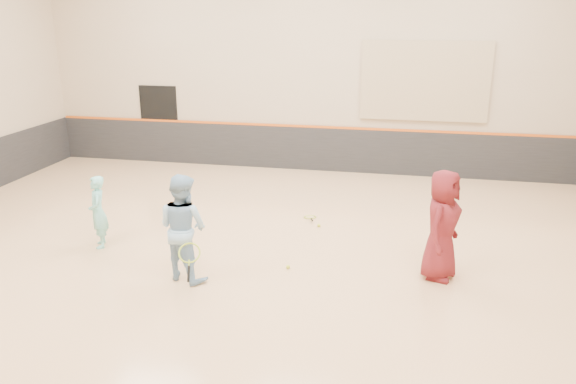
% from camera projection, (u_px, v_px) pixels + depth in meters
% --- Properties ---
extents(room, '(15.04, 12.04, 6.22)m').
position_uv_depth(room, '(260.00, 216.00, 9.70)').
color(room, tan).
rests_on(room, ground).
extents(wainscot_back, '(14.90, 0.04, 1.20)m').
position_uv_depth(wainscot_back, '(315.00, 149.00, 15.33)').
color(wainscot_back, '#232326').
rests_on(wainscot_back, floor).
extents(accent_stripe, '(14.90, 0.03, 0.06)m').
position_uv_depth(accent_stripe, '(315.00, 127.00, 15.13)').
color(accent_stripe, '#D85914').
rests_on(accent_stripe, wall_back).
extents(acoustic_panel, '(3.20, 0.08, 2.00)m').
position_uv_depth(acoustic_panel, '(425.00, 81.00, 14.19)').
color(acoustic_panel, tan).
rests_on(acoustic_panel, wall_back).
extents(doorway, '(1.10, 0.05, 2.20)m').
position_uv_depth(doorway, '(160.00, 124.00, 16.05)').
color(doorway, black).
rests_on(doorway, floor).
extents(girl, '(0.52, 0.59, 1.36)m').
position_uv_depth(girl, '(98.00, 212.00, 10.29)').
color(girl, '#7FDDD5').
rests_on(girl, floor).
extents(instructor, '(1.05, 0.94, 1.77)m').
position_uv_depth(instructor, '(183.00, 227.00, 8.99)').
color(instructor, '#8FBADD').
rests_on(instructor, floor).
extents(young_man, '(0.86, 1.04, 1.83)m').
position_uv_depth(young_man, '(442.00, 225.00, 9.02)').
color(young_man, maroon).
rests_on(young_man, floor).
extents(held_racket, '(0.57, 0.57, 0.57)m').
position_uv_depth(held_racket, '(189.00, 253.00, 8.59)').
color(held_racket, '#9EBD29').
rests_on(held_racket, instructor).
extents(spare_racket, '(0.59, 0.59, 0.11)m').
position_uv_depth(spare_racket, '(310.00, 215.00, 11.93)').
color(spare_racket, '#9ABB29').
rests_on(spare_racket, floor).
extents(ball_under_racket, '(0.07, 0.07, 0.07)m').
position_uv_depth(ball_under_racket, '(288.00, 267.00, 9.57)').
color(ball_under_racket, yellow).
rests_on(ball_under_racket, floor).
extents(ball_in_hand, '(0.07, 0.07, 0.07)m').
position_uv_depth(ball_in_hand, '(451.00, 213.00, 8.84)').
color(ball_in_hand, '#B2CA2F').
rests_on(ball_in_hand, young_man).
extents(ball_beside_spare, '(0.07, 0.07, 0.07)m').
position_uv_depth(ball_beside_spare, '(319.00, 225.00, 11.42)').
color(ball_beside_spare, '#D4E134').
rests_on(ball_beside_spare, floor).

